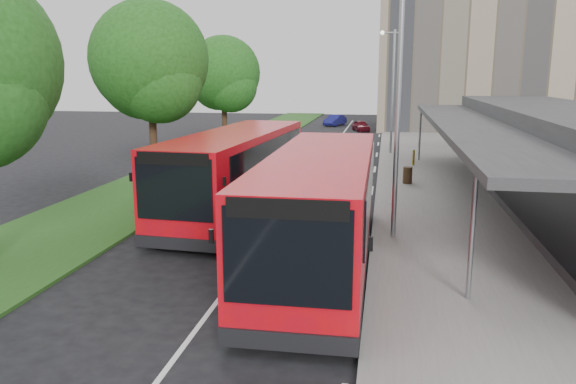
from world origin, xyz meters
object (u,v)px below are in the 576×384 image
lamp_post_near (396,95)px  bus_main (320,209)px  tree_far (224,78)px  lamp_post_far (392,84)px  tree_mid (150,68)px  car_near (361,126)px  bollard (414,157)px  litter_bin (408,175)px  car_far (335,120)px  bus_second (236,172)px

lamp_post_near → bus_main: 4.62m
tree_far → lamp_post_near: 22.07m
lamp_post_near → lamp_post_far: bearing=90.0°
tree_mid → car_near: bearing=73.6°
car_near → bollard: bearing=-97.3°
tree_far → lamp_post_near: size_ratio=0.99×
lamp_post_far → litter_bin: size_ratio=10.04×
car_far → tree_mid: bearing=-80.3°
lamp_post_near → lamp_post_far: 20.00m
lamp_post_far → lamp_post_near: bearing=-90.0°
tree_mid → bollard: tree_mid is taller
lamp_post_near → bus_second: lamp_post_near is taller
tree_far → bus_main: size_ratio=0.69×
tree_mid → bollard: 15.70m
tree_mid → bollard: bearing=32.7°
litter_bin → car_far: (-6.40, 31.79, 0.03)m
tree_mid → bus_main: 14.01m
tree_far → bollard: size_ratio=9.08×
lamp_post_near → bus_main: (-2.00, -2.80, -3.07)m
lamp_post_far → bus_second: lamp_post_far is taller
tree_far → bus_second: tree_far is taller
lamp_post_near → car_near: size_ratio=2.66×
bus_main → bus_second: (-3.92, 5.50, -0.02)m
tree_mid → litter_bin: (11.97, 2.24, -5.09)m
litter_bin → car_far: car_far is taller
bus_main → car_near: 38.70m
lamp_post_far → tree_far: bearing=-175.1°
car_far → lamp_post_far: bearing=-56.2°
tree_far → car_far: 23.17m
bollard → car_near: (-4.01, 20.79, -0.07)m
car_near → tree_mid: bearing=-124.6°
lamp_post_far → bus_second: 18.55m
bus_main → car_far: size_ratio=3.26×
lamp_post_near → car_far: size_ratio=2.30×
tree_mid → lamp_post_far: 17.10m
bollard → tree_far: bearing=162.4°
lamp_post_near → bus_second: 7.20m
litter_bin → bollard: bearing=84.8°
bollard → car_far: (-6.93, 26.00, -0.01)m
tree_far → lamp_post_far: 11.17m
bus_second → litter_bin: bus_second is taller
tree_far → bollard: tree_far is taller
tree_mid → tree_far: (0.00, 12.00, -0.54)m
tree_far → lamp_post_far: size_ratio=0.99×
lamp_post_far → litter_bin: bearing=-85.5°
lamp_post_near → litter_bin: (0.84, 9.29, -4.17)m
lamp_post_far → bus_second: size_ratio=0.70×
litter_bin → lamp_post_far: bearing=94.5°
tree_mid → bus_second: (5.21, -4.36, -4.01)m
lamp_post_near → car_near: lamp_post_near is taller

